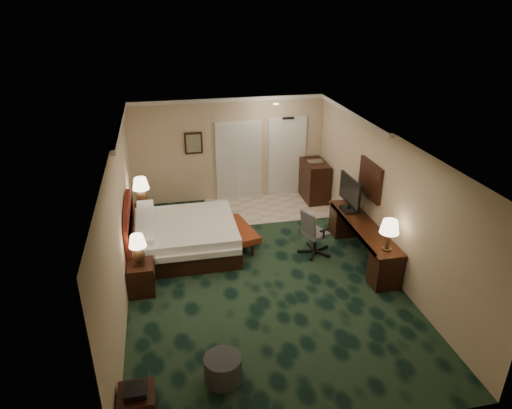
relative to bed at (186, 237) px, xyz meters
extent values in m
cube|color=black|center=(1.35, -1.16, -0.33)|extent=(5.00, 7.50, 0.00)
cube|color=white|center=(1.35, -1.16, 2.37)|extent=(5.00, 7.50, 0.00)
cube|color=#C4B797|center=(1.35, 2.59, 1.02)|extent=(5.00, 0.00, 2.70)
cube|color=#C4B797|center=(1.35, -4.91, 1.02)|extent=(5.00, 0.00, 2.70)
cube|color=#C4B797|center=(-1.15, -1.16, 1.02)|extent=(0.00, 7.50, 2.70)
cube|color=#C4B797|center=(3.85, -1.16, 1.02)|extent=(0.00, 7.50, 2.70)
cube|color=#C3AD95|center=(2.25, 1.74, -0.33)|extent=(3.20, 1.70, 0.01)
cube|color=silver|center=(2.90, 2.56, 0.72)|extent=(1.02, 0.06, 2.18)
cube|color=#B8B5AA|center=(1.60, 2.55, 0.72)|extent=(1.20, 0.06, 2.10)
cube|color=#4B5D51|center=(0.45, 2.55, 1.27)|extent=(0.45, 0.06, 0.55)
cube|color=white|center=(3.81, -0.56, 1.22)|extent=(0.05, 0.95, 0.75)
cube|color=silver|center=(0.00, 0.00, 0.00)|extent=(2.11, 1.95, 0.67)
cube|color=black|center=(-0.90, -1.31, -0.04)|extent=(0.47, 0.54, 0.59)
cube|color=black|center=(-0.88, 1.05, -0.02)|extent=(0.50, 0.57, 0.63)
cube|color=brown|center=(1.17, 0.04, -0.12)|extent=(0.72, 1.34, 0.43)
cylinder|color=#2C2B32|center=(0.26, -3.72, -0.14)|extent=(0.56, 0.56, 0.39)
cube|color=black|center=(-0.89, -4.21, -0.09)|extent=(0.46, 0.46, 0.50)
cube|color=black|center=(3.55, -1.00, 0.04)|extent=(0.56, 2.58, 0.75)
cube|color=black|center=(3.51, -0.28, 0.79)|extent=(0.10, 0.98, 0.76)
cube|color=black|center=(3.52, 2.04, 0.19)|extent=(0.55, 1.00, 1.05)
camera|label=1|loc=(-0.28, -8.60, 4.69)|focal=32.00mm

